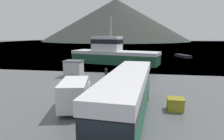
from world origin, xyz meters
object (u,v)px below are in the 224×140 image
tour_bus (128,93)px  dock_kiosk (74,68)px  fishing_boat (113,53)px  storage_bin (175,104)px  small_boat (183,56)px  delivery_van (75,93)px

tour_bus → dock_kiosk: size_ratio=4.98×
fishing_boat → dock_kiosk: fishing_boat is taller
storage_bin → small_boat: 40.31m
delivery_van → fishing_boat: 26.13m
tour_bus → delivery_van: tour_bus is taller
delivery_van → small_boat: bearing=57.0°
fishing_boat → storage_bin: fishing_boat is taller
storage_bin → dock_kiosk: (-12.76, 11.43, 0.66)m
dock_kiosk → small_boat: 34.69m
tour_bus → delivery_van: bearing=165.4°
delivery_van → storage_bin: bearing=-7.1°
dock_kiosk → fishing_boat: bearing=75.6°
delivery_van → storage_bin: 8.23m
tour_bus → small_boat: (11.15, 41.77, -1.52)m
delivery_van → dock_kiosk: (-4.60, 12.12, -0.09)m
dock_kiosk → small_boat: dock_kiosk is taller
delivery_van → tour_bus: bearing=-30.1°
tour_bus → storage_bin: tour_bus is taller
tour_bus → fishing_boat: fishing_boat is taller
storage_bin → fishing_boat: bearing=109.9°
tour_bus → small_boat: bearing=78.8°
delivery_van → dock_kiosk: bearing=98.9°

